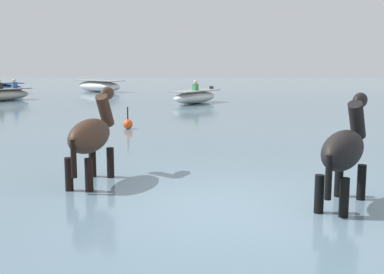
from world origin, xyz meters
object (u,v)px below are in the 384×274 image
(horse_trailing_black, at_px, (344,153))
(channel_buoy, at_px, (128,124))
(horse_lead_dark_bay, at_px, (92,138))
(boat_distant_east, at_px, (99,86))
(boat_near_starboard, at_px, (195,97))
(boat_far_inshore, at_px, (0,95))

(horse_trailing_black, xyz_separation_m, channel_buoy, (-4.30, 7.55, -0.58))
(channel_buoy, bearing_deg, horse_trailing_black, -60.36)
(horse_lead_dark_bay, relative_size, boat_distant_east, 0.50)
(horse_trailing_black, relative_size, boat_near_starboard, 0.62)
(boat_far_inshore, xyz_separation_m, boat_near_starboard, (9.82, -1.09, -0.00))
(boat_far_inshore, bearing_deg, boat_distant_east, 66.99)
(channel_buoy, bearing_deg, boat_near_starboard, 79.45)
(boat_near_starboard, bearing_deg, horse_lead_dark_bay, -94.25)
(boat_far_inshore, distance_m, boat_near_starboard, 9.88)
(horse_lead_dark_bay, distance_m, boat_distant_east, 24.68)
(horse_trailing_black, distance_m, boat_near_starboard, 16.70)
(horse_trailing_black, bearing_deg, boat_distant_east, 110.12)
(boat_distant_east, bearing_deg, boat_far_inshore, -113.01)
(boat_near_starboard, bearing_deg, horse_trailing_black, -80.92)
(boat_distant_east, bearing_deg, boat_near_starboard, -52.83)
(horse_lead_dark_bay, relative_size, boat_far_inshore, 0.59)
(horse_lead_dark_bay, relative_size, channel_buoy, 2.94)
(horse_lead_dark_bay, xyz_separation_m, boat_distant_east, (-5.45, 24.07, -0.37))
(boat_near_starboard, relative_size, channel_buoy, 4.70)
(horse_lead_dark_bay, height_order, horse_trailing_black, horse_lead_dark_bay)
(boat_distant_east, bearing_deg, channel_buoy, -74.38)
(boat_distant_east, xyz_separation_m, channel_buoy, (4.93, -17.62, -0.22))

